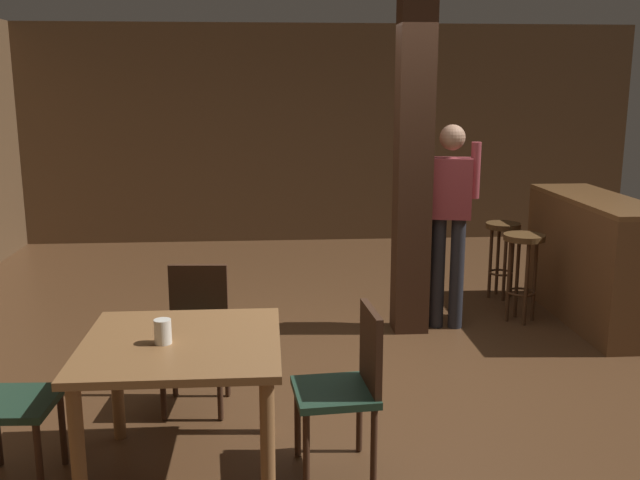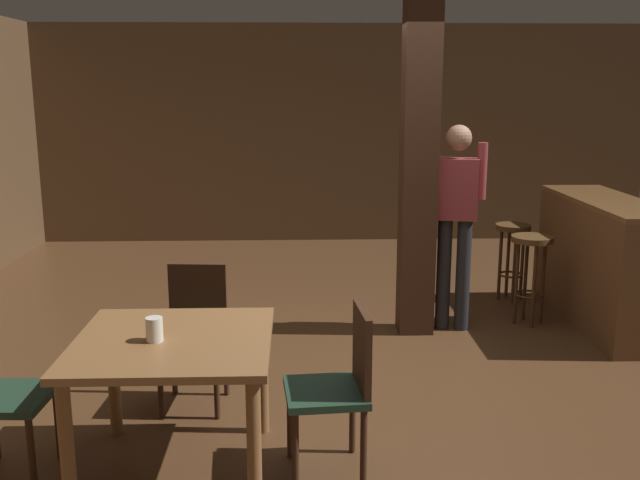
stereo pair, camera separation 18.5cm
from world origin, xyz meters
TOP-DOWN VIEW (x-y plane):
  - ground_plane at (0.00, 0.00)m, footprint 10.80×10.80m
  - wall_back at (0.00, 4.50)m, footprint 8.00×0.10m
  - pillar at (0.37, 0.82)m, footprint 0.28×0.28m
  - dining_table at (-1.27, -1.38)m, footprint 1.01×1.01m
  - chair_east at (-0.40, -1.39)m, footprint 0.45×0.45m
  - chair_north at (-1.28, -0.50)m, footprint 0.45×0.45m
  - napkin_cup at (-1.35, -1.42)m, footprint 0.09×0.09m
  - standing_person at (0.69, 0.85)m, footprint 0.47×0.27m
  - bar_counter at (1.93, 0.96)m, footprint 0.56×1.78m
  - bar_stool_near at (1.38, 0.96)m, footprint 0.35×0.35m
  - bar_stool_mid at (1.43, 1.66)m, footprint 0.33×0.33m

SIDE VIEW (x-z plane):
  - ground_plane at x=0.00m, z-range 0.00..0.00m
  - chair_east at x=-0.40m, z-range 0.06..0.95m
  - chair_north at x=-1.28m, z-range 0.06..0.95m
  - bar_stool_mid at x=1.43m, z-range 0.18..0.92m
  - bar_counter at x=1.93m, z-range 0.01..1.10m
  - bar_stool_near at x=1.38m, z-range 0.19..0.97m
  - dining_table at x=-1.27m, z-range 0.26..1.01m
  - napkin_cup at x=-1.35m, z-range 0.75..0.88m
  - standing_person at x=0.69m, z-range 0.14..1.86m
  - wall_back at x=0.00m, z-range 0.00..2.80m
  - pillar at x=0.37m, z-range 0.00..2.80m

